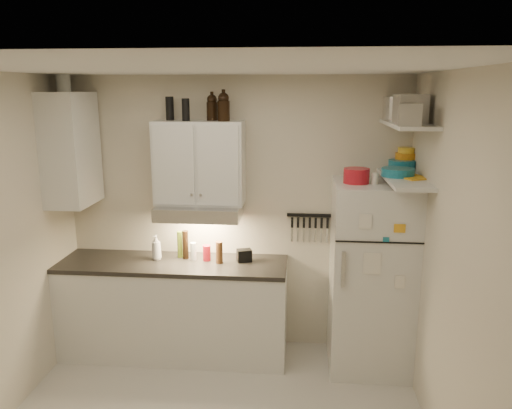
{
  "coord_description": "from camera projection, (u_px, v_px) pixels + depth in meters",
  "views": [
    {
      "loc": [
        0.61,
        -3.07,
        2.48
      ],
      "look_at": [
        0.25,
        0.9,
        1.55
      ],
      "focal_mm": 35.0,
      "sensor_mm": 36.0,
      "label": 1
    }
  ],
  "objects": [
    {
      "name": "right_wall",
      "position": [
        457.0,
        279.0,
        3.15
      ],
      "size": [
        0.02,
        3.0,
        2.6
      ],
      "primitive_type": "cube",
      "color": "beige",
      "rests_on": "ground"
    },
    {
      "name": "pepper_mill",
      "position": [
        219.0,
        252.0,
        4.54
      ],
      "size": [
        0.08,
        0.08,
        0.2
      ],
      "primitive_type": "cylinder",
      "rotation": [
        0.0,
        0.0,
        0.35
      ],
      "color": "#58351A",
      "rests_on": "countertop"
    },
    {
      "name": "tin_b",
      "position": [
        410.0,
        115.0,
        3.58
      ],
      "size": [
        0.18,
        0.18,
        0.16
      ],
      "primitive_type": "cube",
      "rotation": [
        0.0,
        0.0,
        -0.12
      ],
      "color": "#AAAAAD",
      "rests_on": "shelf_hi"
    },
    {
      "name": "thermos_a",
      "position": [
        186.0,
        110.0,
        4.35
      ],
      "size": [
        0.09,
        0.09,
        0.19
      ],
      "primitive_type": "cylinder",
      "rotation": [
        0.0,
        0.0,
        0.35
      ],
      "color": "black",
      "rests_on": "upper_cabinet"
    },
    {
      "name": "fridge",
      "position": [
        371.0,
        277.0,
        4.41
      ],
      "size": [
        0.7,
        0.68,
        1.7
      ],
      "primitive_type": "cube",
      "color": "silver",
      "rests_on": "floor"
    },
    {
      "name": "stock_pot",
      "position": [
        399.0,
        108.0,
        4.3
      ],
      "size": [
        0.34,
        0.34,
        0.2
      ],
      "primitive_type": "cylinder",
      "rotation": [
        0.0,
        0.0,
        -0.28
      ],
      "color": "silver",
      "rests_on": "shelf_hi"
    },
    {
      "name": "soap_bottle",
      "position": [
        156.0,
        246.0,
        4.64
      ],
      "size": [
        0.12,
        0.12,
        0.26
      ],
      "primitive_type": "imported",
      "rotation": [
        0.0,
        0.0,
        -0.25
      ],
      "color": "silver",
      "rests_on": "countertop"
    },
    {
      "name": "range_hood",
      "position": [
        200.0,
        211.0,
        4.53
      ],
      "size": [
        0.76,
        0.46,
        0.12
      ],
      "primitive_type": "cube",
      "color": "silver",
      "rests_on": "back_wall"
    },
    {
      "name": "book_stack",
      "position": [
        412.0,
        182.0,
        4.04
      ],
      "size": [
        0.3,
        0.32,
        0.09
      ],
      "primitive_type": "cube",
      "rotation": [
        0.0,
        0.0,
        0.44
      ],
      "color": "gold",
      "rests_on": "fridge"
    },
    {
      "name": "plates",
      "position": [
        398.0,
        172.0,
        4.09
      ],
      "size": [
        0.31,
        0.31,
        0.07
      ],
      "primitive_type": "cylinder",
      "rotation": [
        0.0,
        0.0,
        -0.18
      ],
      "color": "#186D87",
      "rests_on": "shelf_lo"
    },
    {
      "name": "bowl_teal",
      "position": [
        402.0,
        165.0,
        4.37
      ],
      "size": [
        0.23,
        0.23,
        0.09
      ],
      "primitive_type": "cylinder",
      "color": "#186D87",
      "rests_on": "shelf_lo"
    },
    {
      "name": "dutch_oven",
      "position": [
        356.0,
        176.0,
        4.2
      ],
      "size": [
        0.26,
        0.26,
        0.13
      ],
      "primitive_type": "cylinder",
      "rotation": [
        0.0,
        0.0,
        -0.2
      ],
      "color": "#AD1421",
      "rests_on": "fridge"
    },
    {
      "name": "shelf_lo",
      "position": [
        404.0,
        179.0,
        4.06
      ],
      "size": [
        0.3,
        0.95,
        0.03
      ],
      "primitive_type": "cube",
      "color": "silver",
      "rests_on": "right_wall"
    },
    {
      "name": "vinegar_bottle",
      "position": [
        185.0,
        245.0,
        4.66
      ],
      "size": [
        0.07,
        0.07,
        0.27
      ],
      "primitive_type": "cylinder",
      "rotation": [
        0.0,
        0.0,
        0.28
      ],
      "color": "black",
      "rests_on": "countertop"
    },
    {
      "name": "bowl_yellow",
      "position": [
        406.0,
        150.0,
        4.4
      ],
      "size": [
        0.15,
        0.15,
        0.05
      ],
      "primitive_type": "cylinder",
      "color": "yellow",
      "rests_on": "bowl_orange"
    },
    {
      "name": "tin_a",
      "position": [
        410.0,
        109.0,
        3.82
      ],
      "size": [
        0.24,
        0.22,
        0.22
      ],
      "primitive_type": "cube",
      "rotation": [
        0.0,
        0.0,
        0.09
      ],
      "color": "#AAAAAD",
      "rests_on": "shelf_hi"
    },
    {
      "name": "spice_jar",
      "position": [
        375.0,
        178.0,
        4.16
      ],
      "size": [
        0.06,
        0.06,
        0.09
      ],
      "primitive_type": "cylinder",
      "rotation": [
        0.0,
        0.0,
        -0.08
      ],
      "color": "silver",
      "rests_on": "fridge"
    },
    {
      "name": "growler_b",
      "position": [
        224.0,
        107.0,
        4.32
      ],
      "size": [
        0.14,
        0.14,
        0.25
      ],
      "primitive_type": null,
      "rotation": [
        0.0,
        0.0,
        -0.36
      ],
      "color": "black",
      "rests_on": "upper_cabinet"
    },
    {
      "name": "base_cabinet",
      "position": [
        175.0,
        310.0,
        4.7
      ],
      "size": [
        2.1,
        0.6,
        0.88
      ],
      "primitive_type": "cube",
      "color": "silver",
      "rests_on": "floor"
    },
    {
      "name": "shelf_hi",
      "position": [
        408.0,
        124.0,
        3.96
      ],
      "size": [
        0.3,
        0.95,
        0.03
      ],
      "primitive_type": "cube",
      "color": "silver",
      "rests_on": "right_wall"
    },
    {
      "name": "oil_bottle",
      "position": [
        180.0,
        244.0,
        4.69
      ],
      "size": [
        0.06,
        0.06,
        0.25
      ],
      "primitive_type": "cylinder",
      "rotation": [
        0.0,
        0.0,
        -0.19
      ],
      "color": "#566B1A",
      "rests_on": "countertop"
    },
    {
      "name": "back_wall",
      "position": [
        236.0,
        215.0,
        4.76
      ],
      "size": [
        3.2,
        0.02,
        2.6
      ],
      "primitive_type": "cube",
      "color": "beige",
      "rests_on": "ground"
    },
    {
      "name": "caddy",
      "position": [
        244.0,
        255.0,
        4.6
      ],
      "size": [
        0.16,
        0.13,
        0.11
      ],
      "primitive_type": "cube",
      "rotation": [
        0.0,
        0.0,
        0.33
      ],
      "color": "black",
      "rests_on": "countertop"
    },
    {
      "name": "ceiling",
      "position": [
        201.0,
        66.0,
        3.0
      ],
      "size": [
        3.2,
        3.0,
        0.02
      ],
      "primitive_type": "cube",
      "color": "white",
      "rests_on": "ground"
    },
    {
      "name": "side_jar",
      "position": [
        63.0,
        82.0,
        4.34
      ],
      "size": [
        0.16,
        0.16,
        0.16
      ],
      "primitive_type": "cylinder",
      "rotation": [
        0.0,
        0.0,
        -0.41
      ],
      "color": "silver",
      "rests_on": "side_cabinet"
    },
    {
      "name": "knife_strip",
      "position": [
        309.0,
        215.0,
        4.67
      ],
      "size": [
        0.42,
        0.02,
        0.03
      ],
      "primitive_type": "cube",
      "color": "black",
      "rests_on": "back_wall"
    },
    {
      "name": "thermos_b",
      "position": [
        170.0,
        108.0,
        4.46
      ],
      "size": [
        0.07,
        0.07,
        0.21
      ],
      "primitive_type": "cylinder",
      "rotation": [
        0.0,
        0.0,
        -0.01
      ],
      "color": "black",
      "rests_on": "upper_cabinet"
    },
    {
      "name": "countertop",
      "position": [
        173.0,
        264.0,
        4.6
      ],
      "size": [
        2.1,
        0.62,
        0.04
      ],
      "primitive_type": "cube",
      "color": "black",
      "rests_on": "base_cabinet"
    },
    {
      "name": "red_jar",
      "position": [
        207.0,
        253.0,
        4.62
      ],
      "size": [
        0.09,
        0.09,
        0.15
      ],
      "primitive_type": "cylinder",
      "rotation": [
        0.0,
        0.0,
        -0.31
      ],
      "color": "#AD1421",
      "rests_on": "countertop"
    },
    {
      "name": "growler_a",
      "position": [
        212.0,
        107.0,
        4.41
      ],
      "size": [
        0.12,
        0.12,
        0.23
      ],
      "primitive_type": null,
      "rotation": [
        0.0,
        0.0,
        -0.19
      ],
      "color": "black",
      "rests_on": "upper_cabinet"
    },
    {
      "name": "side_cabinet",
      "position": [
        71.0,
        149.0,
        4.44
      ],
      "size": [
        0.33,
        0.55,
        1.0
      ],
      "primitive_type": "cube",
      "color": "silver",
      "rests_on": "left_wall"
    },
    {
      "name": "bowl_orange",
      "position": [
        406.0,
        156.0,
        4.41
      ],
      "size": [
        0.19,
        0.19,
        0.06
      ],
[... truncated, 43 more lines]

